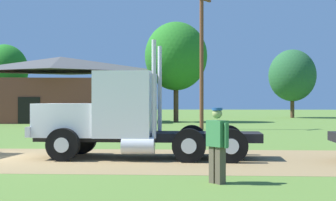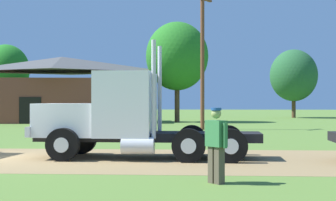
# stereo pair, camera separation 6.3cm
# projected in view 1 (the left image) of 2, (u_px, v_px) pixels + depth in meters

# --- Properties ---
(ground_plane) EXTENTS (200.00, 200.00, 0.00)m
(ground_plane) POSITION_uv_depth(u_px,v_px,m) (14.00, 159.00, 16.39)
(ground_plane) COLOR #567830
(dirt_track) EXTENTS (120.00, 6.76, 0.01)m
(dirt_track) POSITION_uv_depth(u_px,v_px,m) (14.00, 159.00, 16.39)
(dirt_track) COLOR olive
(dirt_track) RESTS_ON ground_plane
(truck_foreground_white) EXTENTS (7.37, 2.77, 3.73)m
(truck_foreground_white) POSITION_uv_depth(u_px,v_px,m) (121.00, 118.00, 16.66)
(truck_foreground_white) COLOR black
(truck_foreground_white) RESTS_ON ground_plane
(visitor_standing_near) EXTENTS (0.51, 0.54, 1.70)m
(visitor_standing_near) POSITION_uv_depth(u_px,v_px,m) (217.00, 142.00, 11.44)
(visitor_standing_near) COLOR #33723F
(visitor_standing_near) RESTS_ON ground_plane
(shed_building) EXTENTS (14.50, 8.68, 5.81)m
(shed_building) POSITION_uv_depth(u_px,v_px,m) (61.00, 91.00, 45.40)
(shed_building) COLOR brown
(shed_building) RESTS_ON ground_plane
(utility_pole_near) EXTENTS (1.27, 1.95, 9.14)m
(utility_pole_near) POSITION_uv_depth(u_px,v_px,m) (202.00, 55.00, 33.31)
(utility_pole_near) COLOR brown
(utility_pole_near) RESTS_ON ground_plane
(tree_left) EXTENTS (4.73, 4.73, 7.68)m
(tree_left) POSITION_uv_depth(u_px,v_px,m) (5.00, 70.00, 52.32)
(tree_left) COLOR #513823
(tree_left) RESTS_ON ground_plane
(tree_mid) EXTENTS (5.55, 5.55, 8.92)m
(tree_mid) POSITION_uv_depth(u_px,v_px,m) (176.00, 56.00, 45.50)
(tree_mid) COLOR #513823
(tree_mid) RESTS_ON ground_plane
(tree_right) EXTENTS (5.28, 5.28, 7.66)m
(tree_right) POSITION_uv_depth(u_px,v_px,m) (292.00, 75.00, 57.35)
(tree_right) COLOR #513823
(tree_right) RESTS_ON ground_plane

